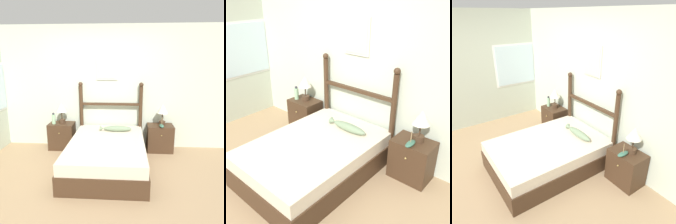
% 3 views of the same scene
% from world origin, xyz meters
% --- Properties ---
extents(ground_plane, '(16.00, 16.00, 0.00)m').
position_xyz_m(ground_plane, '(0.00, 0.00, 0.00)').
color(ground_plane, '#9E7F5B').
extents(wall_back, '(6.40, 0.08, 2.55)m').
position_xyz_m(wall_back, '(0.00, 1.73, 1.28)').
color(wall_back, beige).
rests_on(wall_back, ground_plane).
extents(bed, '(1.33, 1.90, 0.48)m').
position_xyz_m(bed, '(0.21, 0.70, 0.24)').
color(bed, '#3D2819').
rests_on(bed, ground_plane).
extents(headboard, '(1.34, 0.09, 1.41)m').
position_xyz_m(headboard, '(0.21, 1.61, 0.76)').
color(headboard, '#3D2819').
rests_on(headboard, ground_plane).
extents(nightstand_left, '(0.52, 0.40, 0.55)m').
position_xyz_m(nightstand_left, '(-0.82, 1.48, 0.28)').
color(nightstand_left, '#3D2819').
rests_on(nightstand_left, ground_plane).
extents(nightstand_right, '(0.52, 0.40, 0.55)m').
position_xyz_m(nightstand_right, '(1.24, 1.48, 0.28)').
color(nightstand_right, '#3D2819').
rests_on(nightstand_right, ground_plane).
extents(table_lamp_left, '(0.22, 0.22, 0.42)m').
position_xyz_m(table_lamp_left, '(-0.81, 1.51, 0.85)').
color(table_lamp_left, '#422D1E').
rests_on(table_lamp_left, nightstand_left).
extents(table_lamp_right, '(0.22, 0.22, 0.42)m').
position_xyz_m(table_lamp_right, '(1.28, 1.52, 0.85)').
color(table_lamp_right, '#422D1E').
rests_on(table_lamp_right, nightstand_right).
extents(bottle, '(0.07, 0.07, 0.24)m').
position_xyz_m(bottle, '(-0.97, 1.43, 0.66)').
color(bottle, '#99C699').
rests_on(bottle, nightstand_left).
extents(model_boat, '(0.08, 0.21, 0.20)m').
position_xyz_m(model_boat, '(1.25, 1.36, 0.58)').
color(model_boat, '#386651').
rests_on(model_boat, nightstand_right).
extents(fish_pillow, '(0.62, 0.13, 0.11)m').
position_xyz_m(fish_pillow, '(0.35, 1.24, 0.54)').
color(fish_pillow, gray).
rests_on(fish_pillow, bed).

